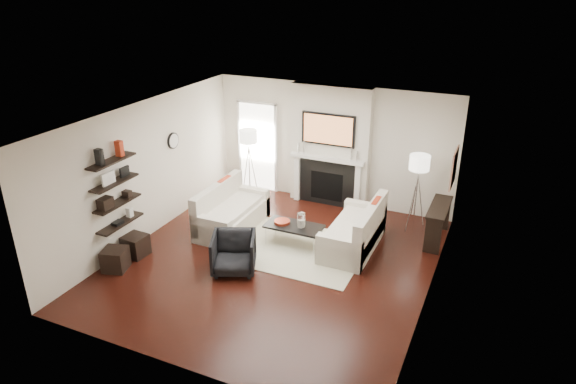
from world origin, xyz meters
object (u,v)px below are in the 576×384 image
at_px(coffee_table, 294,226).
at_px(lamp_right_shade, 420,163).
at_px(loveseat_right_base, 353,238).
at_px(lamp_left_shade, 248,136).
at_px(armchair, 234,251).
at_px(loveseat_left_base, 233,219).
at_px(ottoman_near, 136,245).

relative_size(coffee_table, lamp_right_shade, 2.75).
distance_m(loveseat_right_base, lamp_left_shade, 3.55).
xyz_separation_m(loveseat_right_base, lamp_left_shade, (-2.99, 1.44, 1.24)).
bearing_deg(lamp_right_shade, armchair, -131.28).
height_order(armchair, lamp_left_shade, lamp_left_shade).
distance_m(loveseat_right_base, coffee_table, 1.15).
distance_m(loveseat_left_base, armchair, 1.66).
bearing_deg(coffee_table, lamp_right_shade, 39.68).
xyz_separation_m(loveseat_right_base, coffee_table, (-1.07, -0.37, 0.19)).
relative_size(loveseat_left_base, lamp_right_shade, 4.50).
xyz_separation_m(loveseat_left_base, lamp_right_shade, (3.41, 1.51, 1.24)).
distance_m(lamp_left_shade, ottoman_near, 3.65).
height_order(loveseat_right_base, ottoman_near, loveseat_right_base).
height_order(coffee_table, lamp_right_shade, lamp_right_shade).
bearing_deg(lamp_right_shade, lamp_left_shade, 177.55).
bearing_deg(loveseat_right_base, ottoman_near, -151.81).
bearing_deg(coffee_table, ottoman_near, -148.33).
bearing_deg(ottoman_near, armchair, 8.19).
distance_m(armchair, lamp_right_shade, 4.04).
bearing_deg(lamp_left_shade, armchair, -66.77).
xyz_separation_m(loveseat_left_base, armchair, (0.84, -1.42, 0.17)).
bearing_deg(loveseat_right_base, coffee_table, -161.06).
distance_m(armchair, ottoman_near, 1.98).
xyz_separation_m(coffee_table, ottoman_near, (-2.54, -1.57, -0.20)).
relative_size(lamp_right_shade, ottoman_near, 1.00).
bearing_deg(ottoman_near, coffee_table, 31.67).
distance_m(loveseat_right_base, armchair, 2.35).
xyz_separation_m(lamp_left_shade, lamp_right_shade, (3.90, -0.17, 0.00)).
bearing_deg(loveseat_right_base, loveseat_left_base, -174.55).
relative_size(loveseat_left_base, ottoman_near, 4.50).
bearing_deg(loveseat_left_base, coffee_table, -5.08).
height_order(loveseat_left_base, lamp_right_shade, lamp_right_shade).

